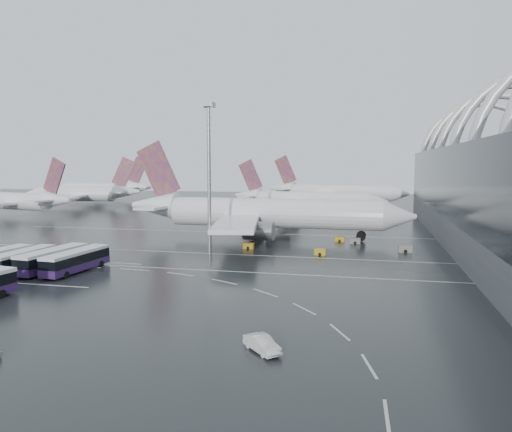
% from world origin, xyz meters
% --- Properties ---
extents(ground, '(420.00, 420.00, 0.00)m').
position_xyz_m(ground, '(0.00, 0.00, 0.00)').
color(ground, black).
rests_on(ground, ground).
extents(lane_marking_near, '(120.00, 0.25, 0.01)m').
position_xyz_m(lane_marking_near, '(0.00, -2.00, 0.01)').
color(lane_marking_near, beige).
rests_on(lane_marking_near, ground).
extents(lane_marking_mid, '(120.00, 0.25, 0.01)m').
position_xyz_m(lane_marking_mid, '(0.00, 12.00, 0.01)').
color(lane_marking_mid, beige).
rests_on(lane_marking_mid, ground).
extents(lane_marking_far, '(120.00, 0.25, 0.01)m').
position_xyz_m(lane_marking_far, '(0.00, 40.00, 0.01)').
color(lane_marking_far, beige).
rests_on(lane_marking_far, ground).
extents(bus_bay_line_north, '(28.00, 0.25, 0.01)m').
position_xyz_m(bus_bay_line_north, '(-24.00, 0.00, 0.01)').
color(bus_bay_line_north, beige).
rests_on(bus_bay_line_north, ground).
extents(airliner_main, '(64.52, 56.71, 21.89)m').
position_xyz_m(airliner_main, '(2.86, 32.94, 5.48)').
color(airliner_main, silver).
rests_on(airliner_main, ground).
extents(airliner_gate_b, '(52.09, 46.19, 18.14)m').
position_xyz_m(airliner_gate_b, '(5.82, 87.91, 4.54)').
color(airliner_gate_b, silver).
rests_on(airliner_gate_b, ground).
extents(airliner_gate_c, '(56.25, 51.06, 20.17)m').
position_xyz_m(airliner_gate_c, '(12.63, 126.07, 5.04)').
color(airliner_gate_c, silver).
rests_on(airliner_gate_c, ground).
extents(jet_remote_west, '(42.54, 34.44, 18.56)m').
position_xyz_m(jet_remote_west, '(-79.86, 60.21, 4.79)').
color(jet_remote_west, silver).
rests_on(jet_remote_west, ground).
extents(jet_remote_mid, '(44.17, 35.78, 19.28)m').
position_xyz_m(jet_remote_mid, '(-79.98, 96.35, 4.98)').
color(jet_remote_mid, silver).
rests_on(jet_remote_mid, ground).
extents(jet_remote_far, '(45.62, 36.77, 19.86)m').
position_xyz_m(jet_remote_far, '(-89.60, 127.82, 5.13)').
color(jet_remote_far, silver).
rests_on(jet_remote_far, ground).
extents(bus_row_near_b, '(3.25, 12.63, 3.09)m').
position_xyz_m(bus_row_near_b, '(-25.96, -8.21, 1.70)').
color(bus_row_near_b, '#261645').
rests_on(bus_row_near_b, ground).
extents(bus_row_near_c, '(4.35, 13.82, 3.35)m').
position_xyz_m(bus_row_near_c, '(-21.24, -7.53, 1.84)').
color(bus_row_near_c, '#261645').
rests_on(bus_row_near_c, ground).
extents(bus_row_near_d, '(4.03, 13.54, 3.29)m').
position_xyz_m(bus_row_near_d, '(-17.18, -7.51, 1.81)').
color(bus_row_near_d, '#261645').
rests_on(bus_row_near_d, ground).
extents(van_curve_c, '(4.12, 4.23, 1.44)m').
position_xyz_m(van_curve_c, '(17.57, -33.22, 0.72)').
color(van_curve_c, silver).
rests_on(van_curve_c, ground).
extents(floodlight_mast, '(2.12, 2.12, 27.64)m').
position_xyz_m(floodlight_mast, '(-2.43, 13.05, 17.39)').
color(floodlight_mast, gray).
rests_on(floodlight_mast, ground).
extents(gse_cart_belly_a, '(2.07, 1.23, 1.13)m').
position_xyz_m(gse_cart_belly_a, '(17.98, 15.12, 0.57)').
color(gse_cart_belly_a, '#B89218').
rests_on(gse_cart_belly_a, ground).
extents(gse_cart_belly_b, '(2.14, 1.26, 1.17)m').
position_xyz_m(gse_cart_belly_b, '(23.83, 29.82, 0.58)').
color(gse_cart_belly_b, slate).
rests_on(gse_cart_belly_b, ground).
extents(gse_cart_belly_c, '(2.03, 1.20, 1.11)m').
position_xyz_m(gse_cart_belly_c, '(3.65, 18.85, 0.55)').
color(gse_cart_belly_c, '#B89218').
rests_on(gse_cart_belly_c, ground).
extents(gse_cart_belly_d, '(2.44, 1.44, 1.33)m').
position_xyz_m(gse_cart_belly_d, '(33.32, 21.51, 0.67)').
color(gse_cart_belly_d, slate).
rests_on(gse_cart_belly_d, ground).
extents(gse_cart_belly_e, '(2.03, 1.20, 1.10)m').
position_xyz_m(gse_cart_belly_e, '(20.52, 31.82, 0.55)').
color(gse_cart_belly_e, '#B89218').
rests_on(gse_cart_belly_e, ground).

